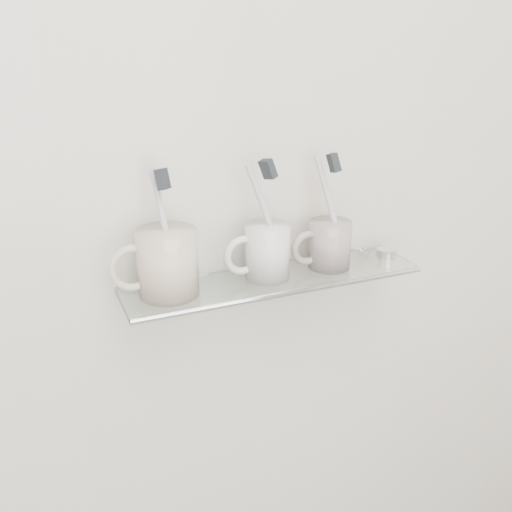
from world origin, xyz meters
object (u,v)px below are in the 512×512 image
shelf_glass (274,279)px  mug_center (267,251)px  mug_left (168,263)px  mug_right (330,244)px

shelf_glass → mug_center: 0.05m
mug_left → mug_right: (0.28, 0.00, -0.01)m
shelf_glass → mug_right: mug_right is taller
mug_center → mug_right: (0.12, 0.00, -0.00)m
shelf_glass → mug_center: (-0.01, 0.00, 0.05)m
shelf_glass → mug_right: 0.11m
shelf_glass → mug_center: bearing=154.4°
mug_left → mug_center: (0.17, 0.00, -0.01)m
shelf_glass → mug_left: size_ratio=4.83×
mug_left → mug_center: size_ratio=1.15×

